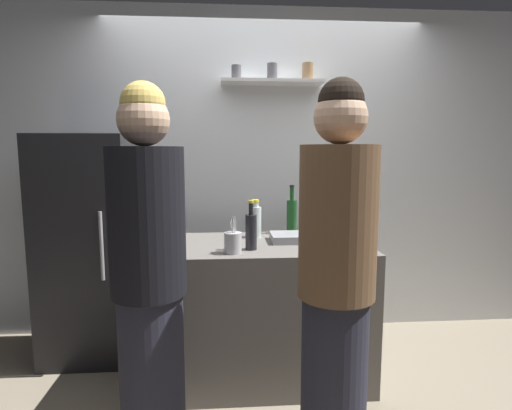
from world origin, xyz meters
The scene contains 10 objects.
back_wall_assembly centered at (0.00, 1.25, 1.30)m, with size 4.80×0.32×2.60m.
refrigerator centered at (-1.28, 0.85, 0.80)m, with size 0.63×0.64×1.60m.
counter centered at (-0.12, 0.47, 0.45)m, with size 1.43×0.75×0.89m, color #66605B.
baking_pan centered at (0.16, 0.52, 0.92)m, with size 0.34×0.24×0.05m, color gray.
utensil_holder centered at (-0.27, 0.23, 0.96)m, with size 0.10×0.10×0.22m.
wine_bottle_dark_glass centered at (-0.16, 0.31, 1.01)m, with size 0.07×0.07×0.30m.
wine_bottle_green_glass centered at (0.17, 0.79, 1.02)m, with size 0.07×0.07×0.35m.
water_bottle_plastic centered at (-0.11, 0.67, 1.01)m, with size 0.08×0.08×0.26m.
person_brown_jacket centered at (0.18, -0.39, 0.90)m, with size 0.34×0.34×1.79m.
person_blonde centered at (-0.66, -0.28, 0.89)m, with size 0.34×0.34×1.78m.
Camera 1 is at (-0.31, -2.11, 1.48)m, focal length 28.76 mm.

